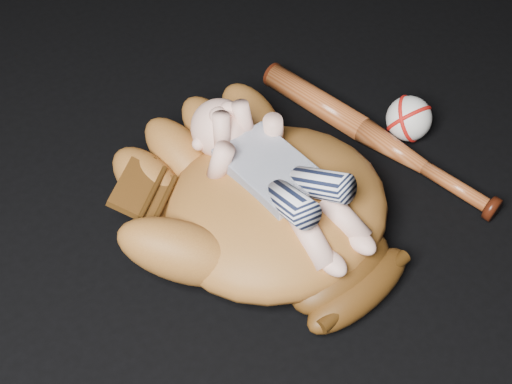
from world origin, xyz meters
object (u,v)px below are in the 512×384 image
baseball_glove (276,201)px  baseball_bat (375,137)px  baseball (409,119)px  newborn_baby (283,178)px

baseball_glove → baseball_bat: bearing=4.7°
baseball_glove → baseball_bat: 0.27m
baseball_glove → baseball: size_ratio=6.26×
baseball_glove → newborn_baby: 0.05m
baseball_glove → baseball_bat: baseball_glove is taller
newborn_baby → baseball: 0.34m
baseball_glove → baseball_bat: (0.26, 0.05, -0.06)m
newborn_baby → baseball_bat: 0.28m
baseball_glove → baseball: bearing=0.5°
baseball_glove → baseball_bat: size_ratio=1.02×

